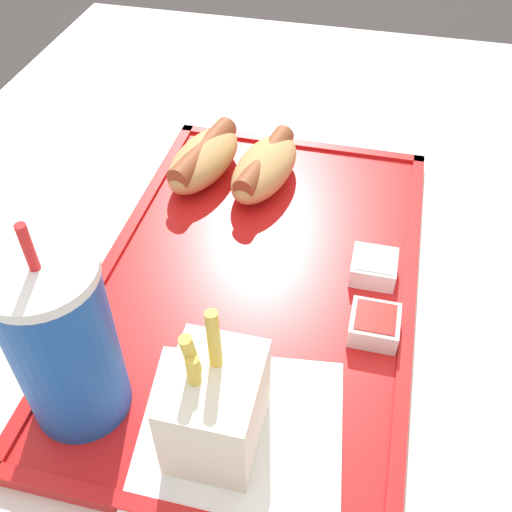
% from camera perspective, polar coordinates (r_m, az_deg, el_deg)
% --- Properties ---
extents(dining_table, '(1.21, 0.82, 0.73)m').
position_cam_1_polar(dining_table, '(0.88, -1.77, -19.43)').
color(dining_table, beige).
rests_on(dining_table, ground_plane).
extents(food_tray, '(0.47, 0.30, 0.01)m').
position_cam_1_polar(food_tray, '(0.57, -0.00, -2.49)').
color(food_tray, red).
rests_on(food_tray, dining_table).
extents(paper_napkin, '(0.19, 0.17, 0.00)m').
position_cam_1_polar(paper_napkin, '(0.46, -1.78, -18.38)').
color(paper_napkin, white).
rests_on(paper_napkin, food_tray).
extents(soda_cup, '(0.08, 0.08, 0.19)m').
position_cam_1_polar(soda_cup, '(0.44, -17.91, -7.86)').
color(soda_cup, '#194CA5').
rests_on(soda_cup, food_tray).
extents(hot_dog_far, '(0.13, 0.08, 0.04)m').
position_cam_1_polar(hot_dog_far, '(0.68, -5.01, 9.29)').
color(hot_dog_far, tan).
rests_on(hot_dog_far, food_tray).
extents(hot_dog_near, '(0.13, 0.08, 0.04)m').
position_cam_1_polar(hot_dog_near, '(0.66, 1.12, 8.47)').
color(hot_dog_near, tan).
rests_on(hot_dog_near, food_tray).
extents(fries_carton, '(0.08, 0.06, 0.12)m').
position_cam_1_polar(fries_carton, '(0.44, -3.89, -14.13)').
color(fries_carton, silver).
rests_on(fries_carton, food_tray).
extents(sauce_cup_mayo, '(0.04, 0.04, 0.02)m').
position_cam_1_polar(sauce_cup_mayo, '(0.57, 11.15, -1.00)').
color(sauce_cup_mayo, silver).
rests_on(sauce_cup_mayo, food_tray).
extents(sauce_cup_ketchup, '(0.04, 0.04, 0.02)m').
position_cam_1_polar(sauce_cup_ketchup, '(0.52, 11.20, -6.41)').
color(sauce_cup_ketchup, silver).
rests_on(sauce_cup_ketchup, food_tray).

